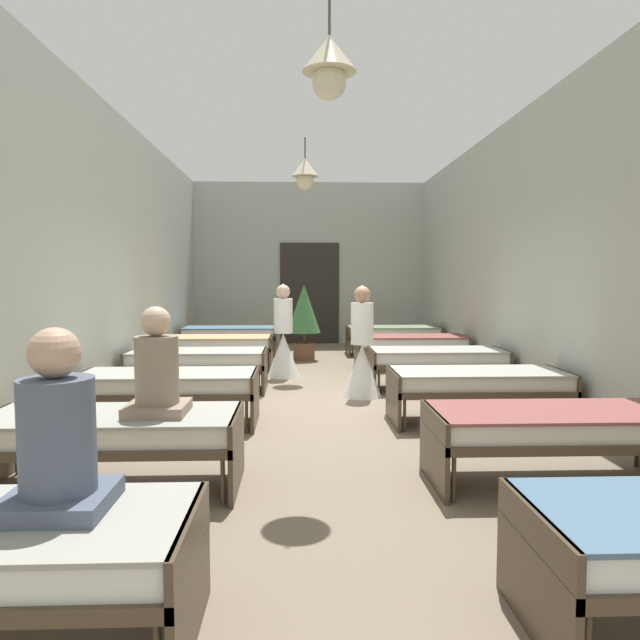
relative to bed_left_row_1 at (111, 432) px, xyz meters
name	(u,v)px	position (x,y,z in m)	size (l,w,h in m)	color
ground_plane	(321,409)	(1.68, 2.85, -0.49)	(6.06, 14.23, 0.10)	#7A6B56
room_shell	(317,254)	(1.68, 4.11, 1.48)	(5.86, 13.83, 3.83)	#B2B7AD
bed_left_row_1	(111,432)	(0.00, 0.00, 0.00)	(1.90, 0.84, 0.57)	#473828
bed_right_row_1	(554,427)	(3.36, 0.00, 0.00)	(1.90, 0.84, 0.57)	#473828
bed_left_row_2	(168,385)	(0.00, 1.90, 0.00)	(1.90, 0.84, 0.57)	#473828
bed_right_row_2	(478,383)	(3.36, 1.90, 0.00)	(1.90, 0.84, 0.57)	#473828
bed_left_row_3	(198,360)	(0.00, 3.80, 0.00)	(1.90, 0.84, 0.57)	#473828
bed_right_row_3	(437,359)	(3.36, 3.80, 0.00)	(1.90, 0.84, 0.57)	#473828
bed_left_row_4	(217,344)	(0.00, 5.70, 0.00)	(1.90, 0.84, 0.57)	#473828
bed_right_row_4	(411,343)	(3.36, 5.70, 0.00)	(1.90, 0.84, 0.57)	#473828
bed_left_row_5	(229,334)	(0.00, 7.60, 0.00)	(1.90, 0.84, 0.57)	#473828
bed_right_row_5	(393,333)	(3.36, 7.60, 0.00)	(1.90, 0.84, 0.57)	#473828
nurse_near_aisle	(283,344)	(1.16, 4.94, 0.09)	(0.52, 0.52, 1.49)	white
nurse_mid_aisle	(362,357)	(2.24, 3.34, 0.09)	(0.52, 0.52, 1.49)	white
patient_seated_primary	(58,443)	(0.35, -1.81, 0.43)	(0.44, 0.44, 0.80)	#515B70
patient_seated_secondary	(157,375)	(0.35, -0.02, 0.43)	(0.44, 0.44, 0.80)	gray
potted_plant	(304,314)	(1.51, 6.81, 0.44)	(0.63, 0.63, 1.45)	brown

